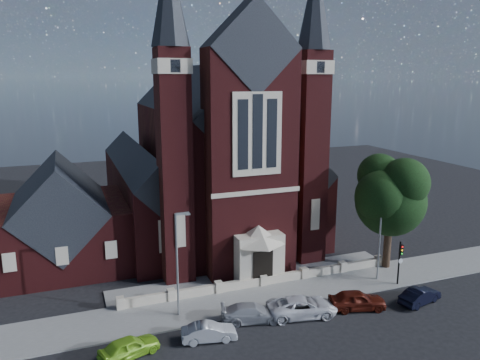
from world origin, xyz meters
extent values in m
plane|color=black|center=(0.00, 15.00, 0.00)|extent=(120.00, 120.00, 0.00)
cube|color=slate|center=(0.00, 4.50, 0.00)|extent=(60.00, 5.00, 0.12)
cube|color=slate|center=(0.00, 8.50, 0.00)|extent=(26.00, 3.00, 0.14)
cube|color=#BFB198|center=(0.00, 6.50, 0.00)|extent=(24.00, 0.40, 0.90)
cube|color=#481314|center=(0.00, 25.00, 7.00)|extent=(10.00, 30.00, 14.00)
cube|color=black|center=(0.00, 25.00, 14.00)|extent=(10.00, 30.20, 10.00)
cube|color=#481314|center=(-7.50, 24.00, 4.00)|extent=(5.00, 26.00, 8.00)
cube|color=#481314|center=(7.50, 24.00, 4.00)|extent=(5.00, 26.00, 8.00)
cube|color=black|center=(-7.50, 24.00, 8.00)|extent=(5.01, 26.20, 5.01)
cube|color=black|center=(7.50, 24.00, 8.00)|extent=(5.01, 26.20, 5.01)
cube|color=#481314|center=(0.00, 9.50, 10.00)|extent=(8.00, 3.00, 20.00)
cube|color=black|center=(0.00, 9.50, 20.00)|extent=(8.00, 3.20, 8.00)
cube|color=#BFB198|center=(0.00, 7.95, 13.00)|extent=(4.40, 0.15, 7.00)
cube|color=black|center=(0.00, 7.88, 13.20)|extent=(0.90, 0.08, 6.20)
cube|color=#BFB198|center=(0.00, 7.50, 2.20)|extent=(4.20, 2.00, 4.40)
cube|color=black|center=(0.00, 6.45, 1.60)|extent=(1.80, 0.12, 3.20)
cone|color=#BFB198|center=(0.00, 7.50, 4.40)|extent=(4.60, 4.60, 1.60)
cube|color=#481314|center=(-6.50, 10.50, 10.00)|extent=(2.60, 2.60, 20.00)
cube|color=#BFB198|center=(-6.50, 10.50, 18.50)|extent=(2.80, 2.80, 1.20)
cube|color=#481314|center=(6.50, 10.50, 10.00)|extent=(2.60, 2.60, 20.00)
cube|color=#BFB198|center=(6.50, 10.50, 18.50)|extent=(2.80, 2.80, 1.20)
cone|color=black|center=(6.50, 10.50, 24.00)|extent=(3.20, 3.20, 8.00)
cube|color=#481314|center=(-16.00, 18.00, 3.00)|extent=(12.00, 12.00, 6.00)
cube|color=black|center=(-16.00, 18.00, 6.00)|extent=(8.49, 12.20, 8.49)
cylinder|color=black|center=(12.50, 6.00, 2.50)|extent=(0.70, 0.70, 5.00)
sphere|color=black|center=(12.50, 6.00, 6.50)|extent=(6.40, 6.40, 6.40)
sphere|color=black|center=(12.90, 4.80, 8.50)|extent=(4.40, 4.40, 4.40)
cylinder|color=gray|center=(-8.00, 4.00, 4.00)|extent=(0.16, 0.16, 8.00)
cube|color=gray|center=(-7.50, 4.00, 8.00)|extent=(1.00, 0.15, 0.18)
cube|color=gray|center=(-7.10, 4.00, 7.92)|extent=(0.35, 0.22, 0.12)
cylinder|color=gray|center=(10.00, 4.00, 4.00)|extent=(0.16, 0.16, 8.00)
cube|color=gray|center=(10.50, 4.00, 8.00)|extent=(1.00, 0.15, 0.18)
cube|color=gray|center=(10.90, 4.00, 7.92)|extent=(0.35, 0.22, 0.12)
cylinder|color=black|center=(11.00, 2.50, 2.00)|extent=(0.14, 0.14, 4.00)
cube|color=black|center=(11.00, 2.35, 3.30)|extent=(0.28, 0.22, 0.90)
sphere|color=red|center=(11.00, 2.22, 3.60)|extent=(0.14, 0.14, 0.14)
sphere|color=#CC8C0C|center=(11.00, 2.22, 3.30)|extent=(0.14, 0.14, 0.14)
sphere|color=#0C9919|center=(11.00, 2.22, 3.00)|extent=(0.14, 0.14, 0.14)
imported|color=#7FBE26|center=(-12.19, -0.01, 0.68)|extent=(4.29, 2.80, 1.36)
imported|color=#A2A4A9|center=(-6.84, -0.05, 0.62)|extent=(3.94, 1.94, 1.24)
imported|color=#A1A2A8|center=(-3.09, 1.30, 0.67)|extent=(4.94, 2.95, 1.34)
imported|color=white|center=(0.75, 0.73, 0.74)|extent=(5.69, 3.39, 1.48)
imported|color=#4E160D|center=(5.21, 0.14, 0.76)|extent=(4.75, 2.88, 1.51)
imported|color=black|center=(10.45, -0.84, 0.64)|extent=(4.10, 2.27, 1.28)
camera|label=1|loc=(-15.09, -27.84, 17.68)|focal=35.00mm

